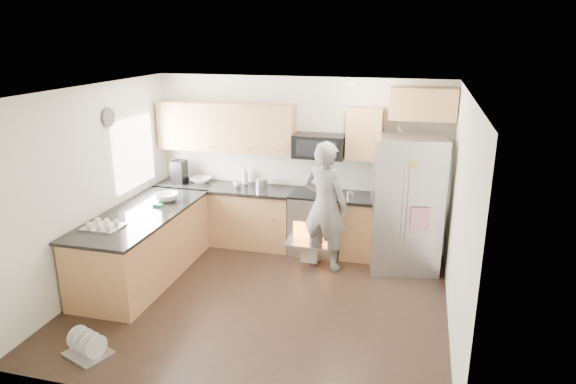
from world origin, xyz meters
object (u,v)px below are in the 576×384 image
(stove_range, at_px, (317,209))
(person, at_px, (325,206))
(refrigerator, at_px, (406,204))
(dish_rack, at_px, (88,348))

(stove_range, xyz_separation_m, person, (0.22, -0.52, 0.24))
(refrigerator, distance_m, dish_rack, 4.36)
(person, bearing_deg, stove_range, -50.04)
(stove_range, xyz_separation_m, refrigerator, (1.30, -0.24, 0.27))
(refrigerator, xyz_separation_m, person, (-1.08, -0.28, -0.03))
(refrigerator, distance_m, person, 1.12)
(dish_rack, bearing_deg, person, 53.79)
(stove_range, bearing_deg, dish_rack, -118.59)
(stove_range, relative_size, dish_rack, 3.25)
(refrigerator, xyz_separation_m, dish_rack, (-3.06, -2.99, -0.87))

